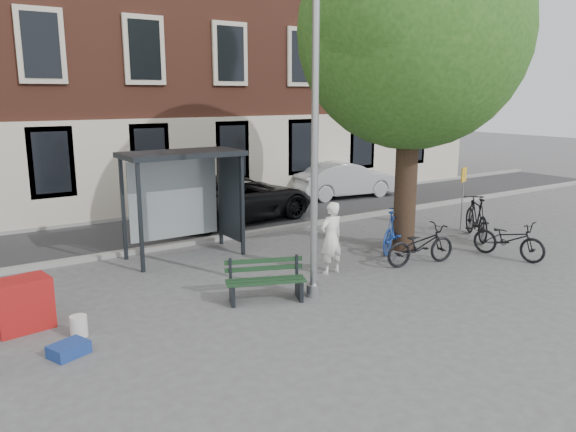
% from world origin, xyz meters
% --- Properties ---
extents(ground, '(90.00, 90.00, 0.00)m').
position_xyz_m(ground, '(0.00, 0.00, 0.00)').
color(ground, '#4C4C4F').
rests_on(ground, ground).
extents(road, '(40.00, 4.00, 0.01)m').
position_xyz_m(road, '(0.00, 7.00, 0.01)').
color(road, '#28282B').
rests_on(road, ground).
extents(curb_near, '(40.00, 0.25, 0.12)m').
position_xyz_m(curb_near, '(0.00, 5.00, 0.06)').
color(curb_near, gray).
rests_on(curb_near, ground).
extents(curb_far, '(40.00, 0.25, 0.12)m').
position_xyz_m(curb_far, '(0.00, 9.00, 0.06)').
color(curb_far, gray).
rests_on(curb_far, ground).
extents(building_row, '(30.00, 8.00, 14.00)m').
position_xyz_m(building_row, '(0.00, 13.00, 7.00)').
color(building_row, brown).
rests_on(building_row, ground).
extents(lamppost, '(0.28, 0.35, 6.11)m').
position_xyz_m(lamppost, '(0.00, 0.00, 2.78)').
color(lamppost, '#9EA0A3').
rests_on(lamppost, ground).
extents(tree_right, '(5.76, 5.60, 8.20)m').
position_xyz_m(tree_right, '(4.01, 1.38, 5.62)').
color(tree_right, black).
rests_on(tree_right, ground).
extents(bus_shelter, '(2.85, 1.45, 2.62)m').
position_xyz_m(bus_shelter, '(-0.61, 4.11, 1.92)').
color(bus_shelter, '#1E2328').
rests_on(bus_shelter, ground).
extents(painter, '(0.62, 0.42, 1.64)m').
position_xyz_m(painter, '(1.20, 0.97, 0.82)').
color(painter, white).
rests_on(painter, ground).
extents(bench, '(1.61, 1.03, 0.80)m').
position_xyz_m(bench, '(-0.92, 0.33, 0.37)').
color(bench, '#1E2328').
rests_on(bench, ground).
extents(bike_a, '(1.91, 0.95, 0.96)m').
position_xyz_m(bike_a, '(3.36, 0.31, 0.48)').
color(bike_a, black).
rests_on(bike_a, ground).
extents(bike_b, '(1.85, 1.36, 1.11)m').
position_xyz_m(bike_b, '(3.70, 1.54, 0.55)').
color(bike_b, navy).
rests_on(bike_b, ground).
extents(bike_c, '(0.96, 1.90, 0.95)m').
position_xyz_m(bike_c, '(5.58, -0.50, 0.48)').
color(bike_c, black).
rests_on(bike_c, ground).
extents(bike_d, '(1.62, 1.95, 1.20)m').
position_xyz_m(bike_d, '(6.50, 1.18, 0.60)').
color(bike_d, black).
rests_on(bike_d, ground).
extents(car_dark, '(5.46, 2.91, 1.46)m').
position_xyz_m(car_dark, '(2.07, 6.98, 0.73)').
color(car_dark, black).
rests_on(car_dark, ground).
extents(car_silver, '(4.39, 1.99, 1.40)m').
position_xyz_m(car_silver, '(7.59, 8.27, 0.70)').
color(car_silver, '#B0B4B8').
rests_on(car_silver, ground).
extents(red_stand, '(0.98, 0.73, 0.90)m').
position_xyz_m(red_stand, '(-5.09, 1.45, 0.45)').
color(red_stand, '#A01515').
rests_on(red_stand, ground).
extents(blue_crate, '(0.66, 0.57, 0.20)m').
position_xyz_m(blue_crate, '(-4.70, -0.02, 0.10)').
color(blue_crate, navy).
rests_on(blue_crate, ground).
extents(bucket_c, '(0.33, 0.33, 0.36)m').
position_xyz_m(bucket_c, '(-4.39, 0.62, 0.18)').
color(bucket_c, silver).
rests_on(bucket_c, ground).
extents(notice_sign, '(0.32, 0.12, 1.87)m').
position_xyz_m(notice_sign, '(7.00, 2.11, 1.34)').
color(notice_sign, '#9EA0A3').
rests_on(notice_sign, ground).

